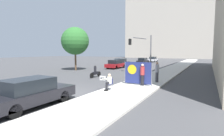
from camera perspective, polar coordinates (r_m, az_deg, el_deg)
The scene contains 15 objects.
ground_plane at distance 12.61m, azimuth -14.41°, elevation -8.10°, with size 160.00×160.00×0.00m, color #444447.
sidewalk_curb at distance 24.57m, azimuth 16.92°, elevation -1.50°, with size 3.57×90.00×0.14m, color beige.
building_backdrop_far at distance 87.51m, azimuth 22.46°, elevation 15.84°, with size 52.00×12.00×38.89m.
seated_protester at distance 12.64m, azimuth -1.14°, elevation -4.38°, with size 0.98×0.77×1.18m.
jogger_on_sidewalk at distance 14.43m, azimuth 9.89°, elevation -2.08°, with size 0.34×0.34×1.78m.
pedestrian_behind at distance 16.37m, azimuth 14.48°, elevation -1.17°, with size 0.34×0.34×1.85m.
protest_banner at distance 14.65m, azimuth 8.35°, elevation -1.59°, with size 2.40×0.06×1.90m.
traffic_light_pole at distance 23.40m, azimuth 9.69°, elevation 6.64°, with size 3.40×3.16×4.84m.
parked_car_curbside at distance 10.16m, azimuth -25.05°, elevation -7.31°, with size 1.86×4.74×1.53m.
car_on_road_nearest at distance 30.46m, azimuth 1.22°, elevation 1.28°, with size 1.85×4.76×1.50m.
car_on_road_midblock at distance 35.75m, azimuth 2.90°, elevation 1.89°, with size 1.88×4.53×1.52m.
car_on_road_distant at distance 43.64m, azimuth 10.02°, elevation 2.38°, with size 1.83×4.45×1.41m.
car_on_road_far_lane at distance 51.13m, azimuth 13.26°, elevation 2.77°, with size 1.71×4.32×1.49m.
motorcycle_on_road at distance 19.84m, azimuth -5.45°, elevation -1.42°, with size 0.28×2.04×1.35m.
street_tree_near_curb at distance 27.75m, azimuth -11.93°, elevation 8.60°, with size 4.25×4.25×6.67m.
Camera 1 is at (8.47, -8.88, 2.89)m, focal length 28.00 mm.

